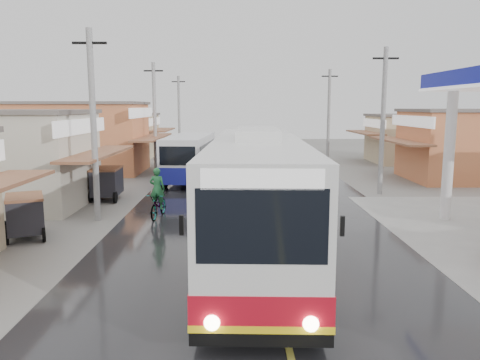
% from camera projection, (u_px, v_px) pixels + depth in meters
% --- Properties ---
extents(ground, '(120.00, 120.00, 0.00)m').
position_uv_depth(ground, '(280.00, 309.00, 11.30)').
color(ground, slate).
rests_on(ground, ground).
extents(road, '(12.00, 90.00, 0.02)m').
position_uv_depth(road, '(255.00, 194.00, 26.12)').
color(road, black).
rests_on(road, ground).
extents(centre_line, '(0.15, 90.00, 0.01)m').
position_uv_depth(centre_line, '(255.00, 194.00, 26.12)').
color(centre_line, '#D8CC4C').
rests_on(centre_line, road).
extents(shopfronts_left, '(11.00, 44.00, 5.20)m').
position_uv_depth(shopfronts_left, '(43.00, 186.00, 28.96)').
color(shopfronts_left, tan).
rests_on(shopfronts_left, ground).
extents(utility_poles_left, '(1.60, 50.00, 8.00)m').
position_uv_depth(utility_poles_left, '(133.00, 191.00, 27.04)').
color(utility_poles_left, gray).
rests_on(utility_poles_left, ground).
extents(utility_poles_right, '(1.60, 36.00, 8.00)m').
position_uv_depth(utility_poles_right, '(379.00, 194.00, 26.19)').
color(utility_poles_right, gray).
rests_on(utility_poles_right, ground).
extents(coach_bus, '(3.37, 13.35, 4.14)m').
position_uv_depth(coach_bus, '(257.00, 196.00, 15.12)').
color(coach_bus, silver).
rests_on(coach_bus, road).
extents(second_bus, '(2.98, 9.03, 2.95)m').
position_uv_depth(second_bus, '(190.00, 156.00, 30.84)').
color(second_bus, silver).
rests_on(second_bus, road).
extents(cyclist, '(0.98, 2.16, 2.25)m').
position_uv_depth(cyclist, '(158.00, 201.00, 20.49)').
color(cyclist, black).
rests_on(cyclist, ground).
extents(tricycle_near, '(2.10, 2.31, 1.61)m').
position_uv_depth(tricycle_near, '(25.00, 214.00, 17.29)').
color(tricycle_near, '#26262D').
rests_on(tricycle_near, ground).
extents(tricycle_far, '(1.53, 2.23, 1.70)m').
position_uv_depth(tricycle_far, '(107.00, 182.00, 24.38)').
color(tricycle_far, '#26262D').
rests_on(tricycle_far, ground).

